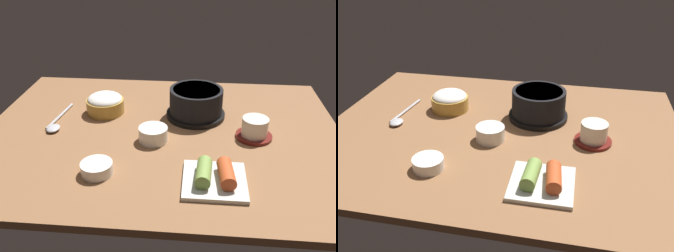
% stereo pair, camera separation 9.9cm
% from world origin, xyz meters
% --- Properties ---
extents(dining_table, '(1.00, 0.76, 0.02)m').
position_xyz_m(dining_table, '(0.00, 0.00, 0.01)').
color(dining_table, brown).
rests_on(dining_table, ground).
extents(stone_pot, '(0.17, 0.17, 0.09)m').
position_xyz_m(stone_pot, '(0.09, 0.10, 0.06)').
color(stone_pot, black).
rests_on(stone_pot, dining_table).
extents(rice_bowl, '(0.11, 0.11, 0.06)m').
position_xyz_m(rice_bowl, '(-0.18, 0.11, 0.05)').
color(rice_bowl, '#B78C38').
rests_on(rice_bowl, dining_table).
extents(tea_cup_with_saucer, '(0.10, 0.10, 0.06)m').
position_xyz_m(tea_cup_with_saucer, '(0.25, -0.01, 0.05)').
color(tea_cup_with_saucer, maroon).
rests_on(tea_cup_with_saucer, dining_table).
extents(banchan_cup_center, '(0.08, 0.08, 0.04)m').
position_xyz_m(banchan_cup_center, '(-0.02, -0.05, 0.04)').
color(banchan_cup_center, white).
rests_on(banchan_cup_center, dining_table).
extents(kimchi_plate, '(0.14, 0.14, 0.04)m').
position_xyz_m(kimchi_plate, '(0.14, -0.22, 0.04)').
color(kimchi_plate, silver).
rests_on(kimchi_plate, dining_table).
extents(side_bowl_near, '(0.07, 0.07, 0.03)m').
position_xyz_m(side_bowl_near, '(-0.13, -0.21, 0.04)').
color(side_bowl_near, white).
rests_on(side_bowl_near, dining_table).
extents(spoon, '(0.04, 0.19, 0.01)m').
position_xyz_m(spoon, '(-0.31, 0.01, 0.03)').
color(spoon, '#B7B7BC').
rests_on(spoon, dining_table).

